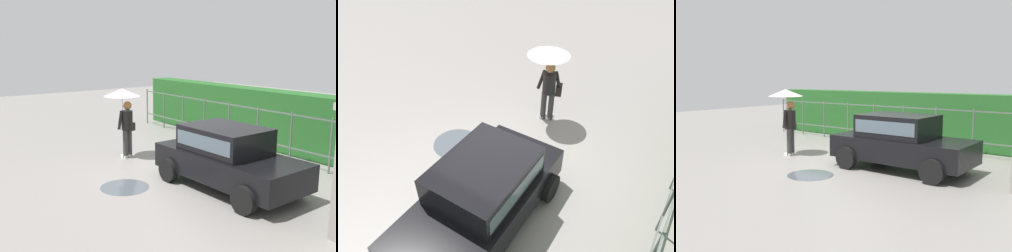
# 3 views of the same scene
# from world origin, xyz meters

# --- Properties ---
(ground_plane) EXTENTS (40.00, 40.00, 0.00)m
(ground_plane) POSITION_xyz_m (0.00, 0.00, 0.00)
(ground_plane) COLOR gray
(car) EXTENTS (3.76, 1.91, 1.48)m
(car) POSITION_xyz_m (1.39, 0.37, 0.80)
(car) COLOR black
(car) RESTS_ON ground
(pedestrian) EXTENTS (1.08, 1.08, 2.10)m
(pedestrian) POSITION_xyz_m (-2.34, -0.25, 1.61)
(pedestrian) COLOR #333333
(pedestrian) RESTS_ON ground
(fence_section) EXTENTS (11.29, 0.05, 1.50)m
(fence_section) POSITION_xyz_m (-0.88, 3.30, 0.83)
(fence_section) COLOR #59605B
(fence_section) RESTS_ON ground
(hedge_row) EXTENTS (12.24, 0.90, 1.90)m
(hedge_row) POSITION_xyz_m (-0.88, 4.40, 0.95)
(hedge_row) COLOR #235B23
(hedge_row) RESTS_ON ground
(puddle_near) EXTENTS (1.18, 1.18, 0.00)m
(puddle_near) POSITION_xyz_m (-0.07, -1.59, 0.00)
(puddle_near) COLOR #4C545B
(puddle_near) RESTS_ON ground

